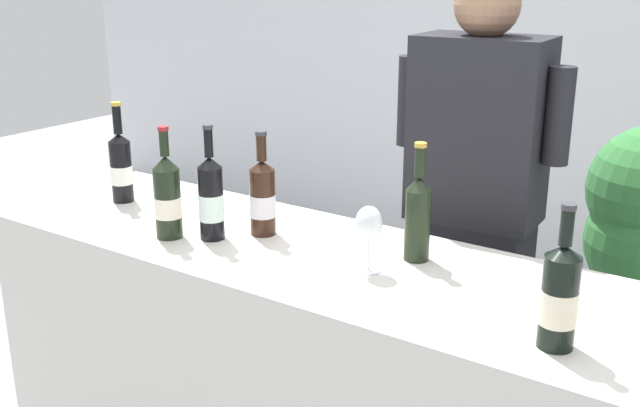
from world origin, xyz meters
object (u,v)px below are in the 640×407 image
at_px(wine_bottle_4, 167,197).
at_px(wine_bottle_5, 263,197).
at_px(wine_bottle_1, 418,215).
at_px(person_server, 472,244).
at_px(wine_bottle_3, 121,166).
at_px(wine_bottle_2, 559,297).
at_px(wine_glass, 369,226).
at_px(wine_bottle_6, 211,198).

relative_size(wine_bottle_4, wine_bottle_5, 1.06).
distance_m(wine_bottle_1, person_server, 0.52).
bearing_deg(wine_bottle_4, wine_bottle_1, 20.45).
xyz_separation_m(wine_bottle_3, wine_bottle_5, (0.60, 0.01, -0.01)).
distance_m(wine_bottle_2, wine_glass, 0.56).
bearing_deg(wine_bottle_1, wine_bottle_6, -161.39).
distance_m(wine_bottle_1, wine_glass, 0.16).
bearing_deg(person_server, wine_bottle_5, -130.09).
distance_m(wine_bottle_5, person_server, 0.73).
distance_m(wine_bottle_1, wine_bottle_3, 1.08).
bearing_deg(wine_bottle_1, wine_bottle_3, -175.06).
xyz_separation_m(wine_bottle_5, person_server, (0.45, 0.54, -0.22)).
xyz_separation_m(wine_glass, person_server, (0.04, 0.60, -0.23)).
height_order(wine_bottle_5, wine_bottle_6, wine_bottle_6).
height_order(wine_bottle_3, wine_bottle_6, wine_bottle_6).
bearing_deg(wine_bottle_4, wine_bottle_2, -0.90).
bearing_deg(wine_bottle_2, wine_bottle_3, 173.29).
height_order(wine_bottle_3, person_server, person_server).
xyz_separation_m(wine_bottle_5, wine_glass, (0.41, -0.07, 0.01)).
distance_m(wine_bottle_2, wine_bottle_5, 0.98).
distance_m(wine_bottle_1, wine_bottle_2, 0.55).
bearing_deg(wine_bottle_2, wine_glass, 166.43).
distance_m(wine_bottle_4, wine_bottle_5, 0.28).
bearing_deg(wine_bottle_6, wine_bottle_5, 49.07).
bearing_deg(wine_bottle_6, wine_bottle_3, 168.59).
height_order(wine_bottle_3, wine_bottle_4, wine_bottle_3).
height_order(wine_bottle_2, wine_bottle_6, wine_bottle_6).
bearing_deg(wine_bottle_5, wine_bottle_4, -140.11).
bearing_deg(wine_glass, wine_bottle_1, 64.56).
bearing_deg(wine_bottle_2, person_server, 124.54).
distance_m(wine_bottle_3, wine_bottle_5, 0.60).
bearing_deg(person_server, wine_glass, -93.98).
relative_size(wine_bottle_1, person_server, 0.19).
bearing_deg(person_server, wine_bottle_3, -152.42).
relative_size(wine_bottle_2, wine_bottle_3, 0.94).
relative_size(wine_bottle_3, wine_glass, 1.90).
xyz_separation_m(wine_bottle_2, wine_bottle_3, (-1.56, 0.18, 0.01)).
distance_m(wine_bottle_2, wine_bottle_4, 1.17).
relative_size(wine_bottle_2, wine_bottle_6, 0.94).
distance_m(wine_glass, person_server, 0.65).
bearing_deg(wine_bottle_1, person_server, 93.39).
bearing_deg(wine_bottle_2, wine_bottle_5, 168.30).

